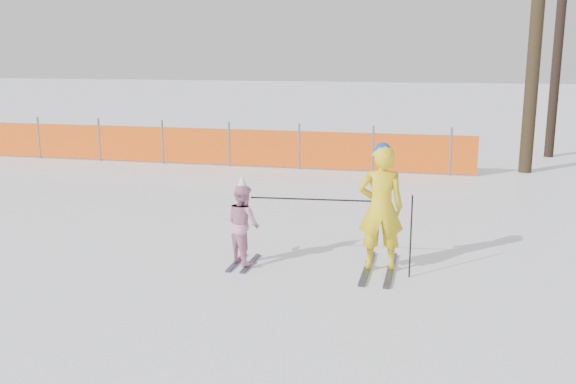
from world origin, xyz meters
name	(u,v)px	position (x,y,z in m)	size (l,w,h in m)	color
ground	(280,263)	(0.00, 0.00, 0.00)	(120.00, 120.00, 0.00)	white
adult	(381,208)	(1.49, 0.02, 0.95)	(0.73, 1.51, 1.90)	black
child	(243,223)	(-0.54, -0.17, 0.64)	(0.74, 0.87, 1.39)	black
ski_poles	(350,214)	(1.07, -0.12, 0.86)	(2.36, 0.21, 1.20)	black
safety_fence	(206,146)	(-4.12, 7.87, 0.56)	(14.72, 0.06, 1.25)	#595960
tree_trunks	(544,56)	(4.95, 10.01, 3.02)	(1.33, 3.19, 6.25)	black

